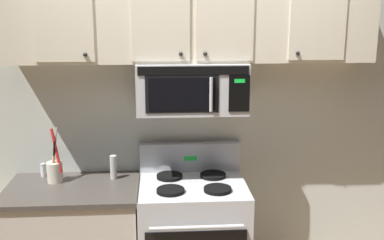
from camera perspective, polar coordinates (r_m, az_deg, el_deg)
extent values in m
cube|color=silver|center=(3.62, -0.33, 1.10)|extent=(5.20, 0.10, 2.70)
cylinder|color=#B7BABF|center=(3.13, 0.55, -12.76)|extent=(0.61, 0.03, 0.03)
cube|color=#B7BABF|center=(3.62, -0.24, -4.45)|extent=(0.76, 0.07, 0.22)
cube|color=#19D83F|center=(3.59, -0.20, -4.63)|extent=(0.10, 0.00, 0.04)
cylinder|color=black|center=(3.25, -2.59, -8.44)|extent=(0.19, 0.19, 0.02)
cylinder|color=black|center=(3.27, 3.08, -8.29)|extent=(0.19, 0.19, 0.02)
cylinder|color=black|center=(3.51, -2.70, -6.75)|extent=(0.19, 0.19, 0.02)
cylinder|color=black|center=(3.53, 2.53, -6.62)|extent=(0.19, 0.19, 0.02)
cube|color=#B7BABF|center=(3.34, -0.07, 3.98)|extent=(0.76, 0.39, 0.35)
cube|color=black|center=(3.12, 0.18, 5.93)|extent=(0.73, 0.01, 0.06)
cube|color=black|center=(3.14, -1.19, 3.11)|extent=(0.49, 0.01, 0.25)
cube|color=black|center=(3.14, -1.19, 3.10)|extent=(0.44, 0.01, 0.22)
cube|color=black|center=(3.18, 5.68, 3.17)|extent=(0.14, 0.01, 0.25)
cube|color=#19D83F|center=(3.16, 5.73, 4.67)|extent=(0.07, 0.00, 0.03)
cylinder|color=#B7BABF|center=(3.13, 2.30, 3.07)|extent=(0.02, 0.02, 0.23)
cube|color=beige|center=(3.32, -0.10, 11.75)|extent=(2.50, 0.33, 0.55)
cube|color=beige|center=(3.20, -15.18, 11.23)|extent=(0.38, 0.01, 0.51)
sphere|color=black|center=(3.18, -12.68, 7.65)|extent=(0.03, 0.03, 0.03)
cube|color=beige|center=(3.14, -3.79, 11.63)|extent=(0.38, 0.01, 0.51)
sphere|color=black|center=(3.15, -1.34, 7.91)|extent=(0.03, 0.03, 0.03)
cube|color=beige|center=(3.17, 3.97, 11.64)|extent=(0.38, 0.01, 0.51)
sphere|color=black|center=(3.16, 1.59, 7.93)|extent=(0.03, 0.03, 0.03)
cube|color=beige|center=(3.32, 14.86, 11.31)|extent=(0.38, 0.01, 0.51)
sphere|color=black|center=(3.28, 12.55, 7.82)|extent=(0.03, 0.03, 0.03)
cube|color=#423D38|center=(3.46, -14.10, -8.02)|extent=(0.93, 0.65, 0.03)
cylinder|color=beige|center=(3.55, -16.09, -6.00)|extent=(0.11, 0.11, 0.15)
cylinder|color=black|center=(3.50, -16.22, -4.16)|extent=(0.05, 0.06, 0.23)
cylinder|color=silver|center=(3.52, -16.18, -3.37)|extent=(0.07, 0.01, 0.32)
cylinder|color=red|center=(3.49, -15.94, -3.55)|extent=(0.08, 0.07, 0.32)
cylinder|color=olive|center=(3.50, -16.20, -4.10)|extent=(0.05, 0.06, 0.24)
cylinder|color=white|center=(3.70, -17.37, -5.85)|extent=(0.04, 0.04, 0.08)
cylinder|color=#B7BABF|center=(3.68, -17.42, -5.13)|extent=(0.04, 0.04, 0.02)
cylinder|color=#B7B2A8|center=(3.51, -9.39, -5.60)|extent=(0.05, 0.05, 0.17)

